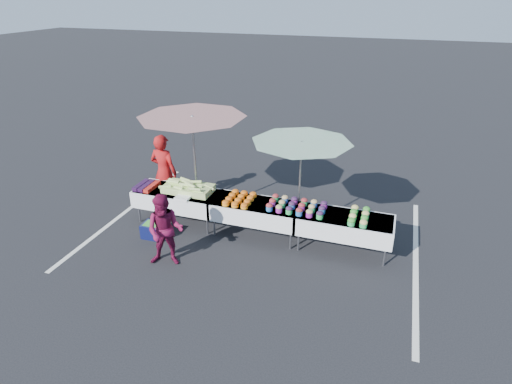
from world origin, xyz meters
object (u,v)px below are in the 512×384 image
(table_left, at_px, (178,198))
(umbrella_left, at_px, (193,126))
(customer, at_px, (165,231))
(umbrella_right, at_px, (301,150))
(vendor, at_px, (164,172))
(storage_bin, at_px, (154,230))
(table_right, at_px, (344,224))
(table_center, at_px, (256,210))

(table_left, height_order, umbrella_left, umbrella_left)
(customer, distance_m, umbrella_right, 3.01)
(vendor, xyz_separation_m, customer, (1.17, -2.05, -0.18))
(table_left, xyz_separation_m, umbrella_right, (2.60, 0.40, 1.27))
(storage_bin, bearing_deg, table_right, 9.82)
(table_center, height_order, umbrella_left, umbrella_left)
(table_right, relative_size, customer, 1.31)
(table_left, xyz_separation_m, customer, (0.56, -1.50, 0.13))
(table_left, bearing_deg, storage_bin, -103.31)
(table_left, bearing_deg, customer, -69.61)
(table_right, relative_size, vendor, 1.05)
(table_left, distance_m, customer, 1.61)
(vendor, distance_m, customer, 2.37)
(table_left, height_order, table_right, same)
(table_center, xyz_separation_m, table_right, (1.80, 0.00, 0.00))
(table_left, bearing_deg, table_center, 0.00)
(vendor, xyz_separation_m, umbrella_left, (0.89, -0.15, 1.23))
(table_left, xyz_separation_m, umbrella_left, (0.27, 0.40, 1.53))
(umbrella_left, distance_m, umbrella_right, 2.34)
(table_center, relative_size, storage_bin, 3.80)
(vendor, height_order, umbrella_right, umbrella_right)
(table_left, height_order, storage_bin, table_left)
(table_left, relative_size, table_right, 1.00)
(table_right, xyz_separation_m, storage_bin, (-3.78, -0.76, -0.42))
(vendor, distance_m, umbrella_right, 3.36)
(customer, xyz_separation_m, umbrella_left, (-0.29, 1.90, 1.41))
(table_left, relative_size, umbrella_right, 0.88)
(table_right, height_order, umbrella_left, umbrella_left)
(umbrella_left, bearing_deg, table_center, -14.65)
(table_center, height_order, table_right, same)
(vendor, relative_size, umbrella_left, 0.59)
(table_left, xyz_separation_m, table_right, (3.60, 0.00, 0.00))
(table_center, bearing_deg, table_left, 180.00)
(customer, bearing_deg, table_right, 11.55)
(table_right, bearing_deg, umbrella_right, 158.20)
(table_right, bearing_deg, storage_bin, -168.70)
(table_center, relative_size, table_right, 1.00)
(table_right, distance_m, umbrella_left, 3.69)
(table_right, xyz_separation_m, umbrella_left, (-3.33, 0.40, 1.53))
(table_center, distance_m, umbrella_left, 2.20)
(table_right, distance_m, customer, 3.39)
(table_left, relative_size, storage_bin, 3.80)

